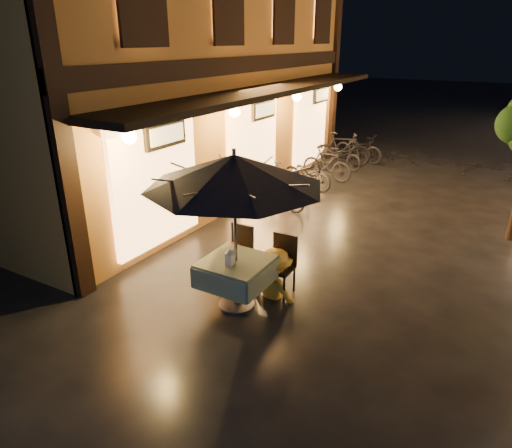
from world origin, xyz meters
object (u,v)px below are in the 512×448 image
Objects in this scene: cafe_table at (236,272)px; person_orange at (232,244)px; patio_umbrella at (234,171)px; table_lantern at (230,256)px; person_yellow at (275,251)px; bicycle_0 at (277,190)px.

cafe_table is 0.69× the size of person_orange.
patio_umbrella is 10.27× the size of table_lantern.
person_yellow is at bearing 59.27° from cafe_table.
person_yellow is 4.12m from bicycle_0.
person_orange is at bearing 127.47° from cafe_table.
person_orange is 0.85× the size of bicycle_0.
person_yellow is (0.35, 0.75, -0.14)m from table_lantern.
table_lantern is at bearing -90.00° from patio_umbrella.
person_yellow is 0.92× the size of bicycle_0.
cafe_table is at bearing 64.90° from person_yellow.
bicycle_0 is (-1.53, 4.24, -1.70)m from patio_umbrella.
bicycle_0 is (-1.53, 4.24, -0.14)m from cafe_table.
person_orange is (-0.45, 0.58, -1.43)m from patio_umbrella.
cafe_table is at bearing 142.95° from person_orange.
patio_umbrella is 1.61m from person_orange.
person_orange is (-0.45, 0.58, 0.13)m from cafe_table.
person_yellow reaches higher than bicycle_0.
table_lantern is 0.84m from person_yellow.
cafe_table is 0.59× the size of bicycle_0.
person_orange is 3.82m from bicycle_0.
patio_umbrella is at bearing 90.00° from table_lantern.
cafe_table is 4.51m from bicycle_0.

